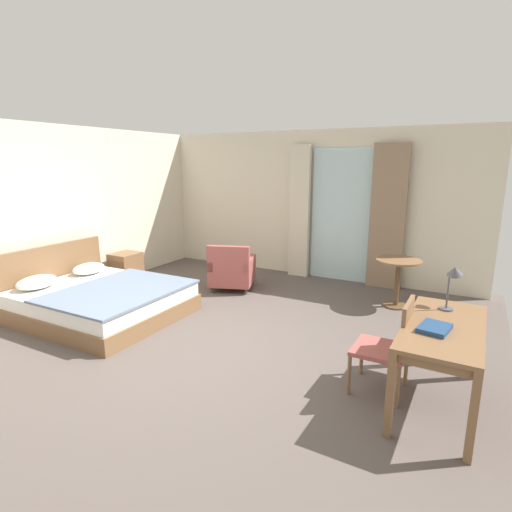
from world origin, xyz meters
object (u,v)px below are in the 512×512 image
(desk_chair, at_px, (391,343))
(armchair_by_window, at_px, (232,271))
(bed, at_px, (98,299))
(round_cafe_table, at_px, (398,272))
(nightstand, at_px, (126,268))
(writing_desk, at_px, (443,334))
(desk_lamp, at_px, (453,277))
(closed_book, at_px, (435,328))

(desk_chair, bearing_deg, armchair_by_window, 145.98)
(bed, xyz_separation_m, round_cafe_table, (3.65, 2.40, 0.30))
(armchair_by_window, distance_m, round_cafe_table, 2.68)
(armchair_by_window, bearing_deg, round_cafe_table, 9.76)
(nightstand, height_order, writing_desk, writing_desk)
(nightstand, height_order, desk_chair, desk_chair)
(nightstand, distance_m, desk_lamp, 5.41)
(bed, relative_size, armchair_by_window, 2.31)
(bed, xyz_separation_m, closed_book, (4.37, -0.23, 0.54))
(armchair_by_window, bearing_deg, closed_book, -32.98)
(nightstand, xyz_separation_m, writing_desk, (5.27, -1.40, 0.39))
(bed, relative_size, closed_book, 7.30)
(closed_book, bearing_deg, bed, -173.00)
(desk_lamp, bearing_deg, bed, -174.17)
(writing_desk, bearing_deg, desk_lamp, 88.62)
(nightstand, relative_size, desk_chair, 0.60)
(writing_desk, relative_size, armchair_by_window, 1.51)
(writing_desk, height_order, round_cafe_table, writing_desk)
(writing_desk, relative_size, desk_chair, 1.54)
(desk_chair, bearing_deg, closed_book, -23.40)
(bed, xyz_separation_m, writing_desk, (4.43, -0.06, 0.43))
(closed_book, xyz_separation_m, round_cafe_table, (-0.72, 2.63, -0.24))
(writing_desk, xyz_separation_m, round_cafe_table, (-0.79, 2.46, -0.13))
(desk_lamp, height_order, armchair_by_window, desk_lamp)
(writing_desk, xyz_separation_m, desk_chair, (-0.43, -0.01, -0.17))
(nightstand, relative_size, armchair_by_window, 0.58)
(armchair_by_window, bearing_deg, bed, -117.62)
(writing_desk, relative_size, closed_book, 4.78)
(nightstand, distance_m, desk_chair, 5.05)
(closed_book, height_order, armchair_by_window, armchair_by_window)
(closed_book, bearing_deg, round_cafe_table, 115.43)
(writing_desk, bearing_deg, nightstand, 165.16)
(nightstand, bearing_deg, closed_book, -16.73)
(desk_lamp, relative_size, round_cafe_table, 0.58)
(bed, bearing_deg, writing_desk, -0.80)
(desk_chair, bearing_deg, nightstand, 163.79)
(writing_desk, bearing_deg, armchair_by_window, 149.58)
(nightstand, bearing_deg, bed, -57.95)
(desk_lamp, bearing_deg, round_cafe_table, 112.38)
(bed, distance_m, nightstand, 1.57)
(desk_lamp, height_order, round_cafe_table, desk_lamp)
(writing_desk, distance_m, desk_chair, 0.46)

